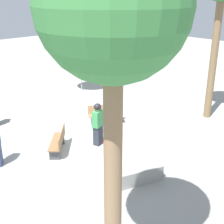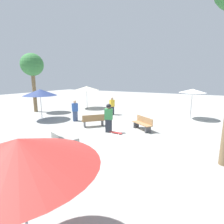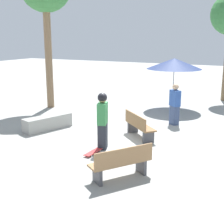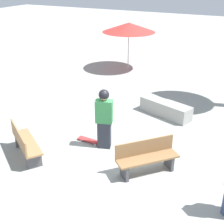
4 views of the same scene
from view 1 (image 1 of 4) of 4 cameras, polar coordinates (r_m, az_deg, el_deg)
ground_plane at (r=12.42m, az=-5.70°, el=-7.07°), size 60.00×60.00×0.00m
skater_main at (r=12.47m, az=-2.61°, el=-1.97°), size 0.53×0.40×1.78m
skateboard at (r=13.14m, az=-0.75°, el=-5.01°), size 0.81×0.24×0.07m
concrete_ledge at (r=10.43m, az=4.12°, el=-11.47°), size 1.97×1.13×0.51m
bench_near at (r=14.69m, az=-1.27°, el=-0.45°), size 1.57×1.27×0.85m
bench_far at (r=12.31m, az=-9.79°, el=-5.36°), size 1.40×1.48×0.85m
shade_umbrella_white at (r=19.25m, az=-5.77°, el=10.52°), size 2.05×2.05×2.43m
palm_tree_center_right at (r=4.96m, az=0.20°, el=17.52°), size 2.44×2.44×6.93m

